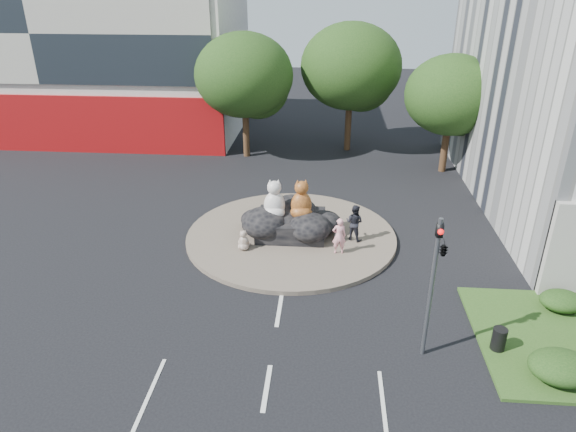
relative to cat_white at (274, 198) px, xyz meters
The scene contains 18 objects.
ground 10.13m from the cat_white, 85.51° to the right, with size 120.00×120.00×0.00m, color black.
roundabout_island 2.11m from the cat_white, ahead, with size 10.00×10.00×0.20m, color brown.
rock_plinth 1.61m from the cat_white, ahead, with size 3.20×2.60×0.90m, color black, non-canonical shape.
shophouse_block 25.27m from the cat_white, 133.70° to the left, with size 25.20×12.30×17.40m.
tree_left 12.98m from the cat_white, 104.53° to the left, with size 6.46×6.46×8.27m.
tree_mid 15.10m from the cat_white, 74.82° to the left, with size 6.84×6.84×8.76m.
tree_right 14.39m from the cat_white, 45.94° to the left, with size 5.70×5.70×7.30m.
hedge_near_green 13.30m from the cat_white, 42.28° to the right, with size 2.00×1.60×0.90m, color #183611.
hedge_back_green 12.47m from the cat_white, 24.29° to the right, with size 1.60×1.28×0.72m, color #183611.
traffic_light 9.96m from the cat_white, 53.34° to the right, with size 0.44×1.24×5.00m.
cat_white is the anchor object (origin of this frame).
cat_tabby 1.26m from the cat_white, ahead, with size 1.13×0.98×1.89m, color #BD5A27, non-canonical shape.
kitten_calico 2.43m from the cat_white, 128.57° to the right, with size 0.58×0.50×0.96m, color beige, non-canonical shape.
kitten_white 3.40m from the cat_white, ahead, with size 0.46×0.40×0.76m, color silver, non-canonical shape.
pedestrian_pink 3.56m from the cat_white, 27.64° to the right, with size 0.62×0.40×1.69m, color pink.
pedestrian_dark 3.87m from the cat_white, ahead, with size 0.85×0.66×1.75m, color black.
parked_car 17.24m from the cat_white, 131.23° to the left, with size 1.50×4.29×1.41m, color #A5A9AD.
litter_bin 11.33m from the cat_white, 42.51° to the right, with size 0.48×0.48×0.80m, color black.
Camera 1 is at (1.61, -11.86, 11.47)m, focal length 32.00 mm.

